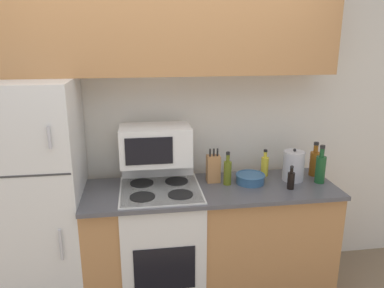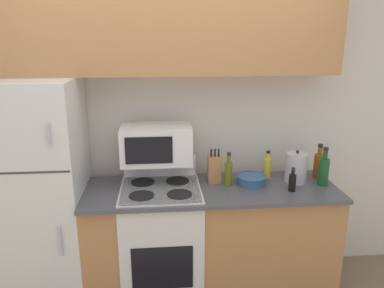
{
  "view_description": "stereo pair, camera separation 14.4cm",
  "coord_description": "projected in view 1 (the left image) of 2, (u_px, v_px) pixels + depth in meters",
  "views": [
    {
      "loc": [
        -0.21,
        -2.28,
        2.01
      ],
      "look_at": [
        0.17,
        0.26,
        1.27
      ],
      "focal_mm": 35.0,
      "sensor_mm": 36.0,
      "label": 1
    },
    {
      "loc": [
        -0.07,
        -2.3,
        2.01
      ],
      "look_at": [
        0.17,
        0.26,
        1.27
      ],
      "focal_mm": 35.0,
      "sensor_mm": 36.0,
      "label": 2
    }
  ],
  "objects": [
    {
      "name": "bottle_cooking_spray",
      "position": [
        265.0,
        165.0,
        3.03
      ],
      "size": [
        0.06,
        0.06,
        0.22
      ],
      "color": "gold",
      "rests_on": "lower_cabinets"
    },
    {
      "name": "kettle",
      "position": [
        293.0,
        166.0,
        2.93
      ],
      "size": [
        0.17,
        0.17,
        0.26
      ],
      "color": "#B7B7BC",
      "rests_on": "lower_cabinets"
    },
    {
      "name": "upper_cabinets",
      "position": [
        164.0,
        25.0,
        2.66
      ],
      "size": [
        2.52,
        0.33,
        0.69
      ],
      "color": "#B27A47",
      "rests_on": "refrigerator"
    },
    {
      "name": "wall_back",
      "position": [
        164.0,
        129.0,
        3.06
      ],
      "size": [
        8.0,
        0.05,
        2.55
      ],
      "color": "silver",
      "rests_on": "ground_plane"
    },
    {
      "name": "stove",
      "position": [
        162.0,
        243.0,
        2.88
      ],
      "size": [
        0.59,
        0.61,
        1.09
      ],
      "color": "silver",
      "rests_on": "ground_plane"
    },
    {
      "name": "refrigerator",
      "position": [
        38.0,
        201.0,
        2.7
      ],
      "size": [
        0.63,
        0.68,
        1.74
      ],
      "color": "silver",
      "rests_on": "ground_plane"
    },
    {
      "name": "knife_block",
      "position": [
        213.0,
        168.0,
        2.9
      ],
      "size": [
        0.1,
        0.09,
        0.27
      ],
      "color": "#B27A47",
      "rests_on": "lower_cabinets"
    },
    {
      "name": "lower_cabinets",
      "position": [
        210.0,
        240.0,
        2.95
      ],
      "size": [
        1.89,
        0.62,
        0.92
      ],
      "color": "#B27A47",
      "rests_on": "ground_plane"
    },
    {
      "name": "microwave",
      "position": [
        155.0,
        145.0,
        2.79
      ],
      "size": [
        0.52,
        0.32,
        0.28
      ],
      "color": "silver",
      "rests_on": "stove"
    },
    {
      "name": "bottle_whiskey",
      "position": [
        315.0,
        162.0,
        3.03
      ],
      "size": [
        0.08,
        0.08,
        0.28
      ],
      "color": "brown",
      "rests_on": "lower_cabinets"
    },
    {
      "name": "bowl",
      "position": [
        250.0,
        178.0,
        2.88
      ],
      "size": [
        0.23,
        0.23,
        0.07
      ],
      "color": "#335B84",
      "rests_on": "lower_cabinets"
    },
    {
      "name": "bottle_olive_oil",
      "position": [
        228.0,
        172.0,
        2.84
      ],
      "size": [
        0.06,
        0.06,
        0.26
      ],
      "color": "#5B6619",
      "rests_on": "lower_cabinets"
    },
    {
      "name": "bottle_wine_green",
      "position": [
        321.0,
        168.0,
        2.88
      ],
      "size": [
        0.08,
        0.08,
        0.3
      ],
      "color": "#194C23",
      "rests_on": "lower_cabinets"
    },
    {
      "name": "bottle_soy_sauce",
      "position": [
        291.0,
        180.0,
        2.77
      ],
      "size": [
        0.05,
        0.05,
        0.18
      ],
      "color": "black",
      "rests_on": "lower_cabinets"
    }
  ]
}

